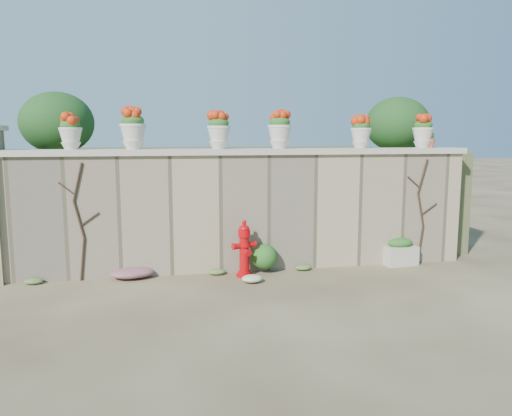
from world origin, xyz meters
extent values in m
plane|color=#493B24|center=(0.00, 0.00, 0.00)|extent=(80.00, 80.00, 0.00)
cube|color=#998966|center=(0.00, 1.80, 1.00)|extent=(8.00, 0.40, 2.00)
cube|color=beige|center=(0.00, 1.80, 2.05)|extent=(8.10, 0.52, 0.10)
cube|color=#384C23|center=(0.00, 5.00, 1.00)|extent=(9.00, 6.00, 2.00)
ellipsoid|color=#143814|center=(-3.20, 3.00, 2.55)|extent=(1.30, 1.30, 1.10)
ellipsoid|color=#143814|center=(3.40, 3.00, 2.55)|extent=(1.30, 1.30, 1.10)
cylinder|color=black|center=(-2.66, 1.58, 0.35)|extent=(0.12, 0.04, 0.70)
cylinder|color=black|center=(-2.69, 1.58, 1.00)|extent=(0.17, 0.04, 0.61)
cylinder|color=black|center=(-2.67, 1.58, 1.60)|extent=(0.18, 0.04, 0.61)
cylinder|color=black|center=(-2.52, 1.58, 1.00)|extent=(0.30, 0.02, 0.22)
cylinder|color=black|center=(-2.85, 1.58, 1.50)|extent=(0.25, 0.02, 0.21)
cylinder|color=black|center=(3.24, 1.58, 0.35)|extent=(0.12, 0.04, 0.70)
cylinder|color=black|center=(3.22, 1.58, 1.00)|extent=(0.17, 0.04, 0.61)
cylinder|color=black|center=(3.23, 1.58, 1.60)|extent=(0.18, 0.04, 0.61)
cylinder|color=black|center=(3.38, 1.58, 1.00)|extent=(0.30, 0.02, 0.22)
cylinder|color=black|center=(3.05, 1.58, 1.50)|extent=(0.25, 0.02, 0.21)
cylinder|color=#B5060B|center=(-0.07, 1.32, 0.02)|extent=(0.27, 0.27, 0.05)
cylinder|color=#B5060B|center=(-0.07, 1.32, 0.38)|extent=(0.16, 0.16, 0.59)
cylinder|color=#B5060B|center=(-0.07, 1.32, 0.53)|extent=(0.20, 0.20, 0.04)
cylinder|color=#B5060B|center=(-0.07, 1.32, 0.73)|extent=(0.20, 0.20, 0.11)
ellipsoid|color=#B5060B|center=(-0.07, 1.32, 0.82)|extent=(0.18, 0.18, 0.13)
cylinder|color=#B5060B|center=(-0.07, 1.32, 0.90)|extent=(0.07, 0.07, 0.10)
cylinder|color=#B5060B|center=(-0.19, 1.28, 0.53)|extent=(0.16, 0.13, 0.10)
cylinder|color=#B5060B|center=(0.06, 1.36, 0.53)|extent=(0.16, 0.13, 0.10)
cylinder|color=#B5060B|center=(-0.04, 1.22, 0.43)|extent=(0.11, 0.12, 0.09)
cube|color=beige|center=(2.83, 1.55, 0.17)|extent=(0.62, 0.41, 0.34)
ellipsoid|color=#1E5119|center=(2.83, 1.55, 0.40)|extent=(0.48, 0.32, 0.18)
ellipsoid|color=#1E5119|center=(0.34, 1.52, 0.32)|extent=(0.67, 0.60, 0.63)
ellipsoid|color=#B22374|center=(-1.85, 1.55, 0.11)|extent=(0.83, 0.55, 0.22)
ellipsoid|color=white|center=(0.01, 0.89, 0.08)|extent=(0.44, 0.35, 0.16)
ellipsoid|color=#1E5119|center=(-2.78, 1.80, 2.49)|extent=(0.31, 0.31, 0.19)
ellipsoid|color=red|center=(-2.78, 1.80, 2.57)|extent=(0.27, 0.27, 0.19)
ellipsoid|color=#1E5119|center=(-1.81, 1.80, 2.55)|extent=(0.36, 0.36, 0.22)
ellipsoid|color=red|center=(-1.81, 1.80, 2.65)|extent=(0.32, 0.32, 0.23)
ellipsoid|color=#1E5119|center=(-0.41, 1.80, 2.53)|extent=(0.34, 0.34, 0.20)
ellipsoid|color=red|center=(-0.41, 1.80, 2.61)|extent=(0.30, 0.30, 0.21)
ellipsoid|color=#1E5119|center=(0.64, 1.80, 2.55)|extent=(0.36, 0.36, 0.21)
ellipsoid|color=red|center=(0.64, 1.80, 2.63)|extent=(0.31, 0.31, 0.22)
ellipsoid|color=#1E5119|center=(2.12, 1.80, 2.49)|extent=(0.32, 0.32, 0.19)
ellipsoid|color=red|center=(2.12, 1.80, 2.57)|extent=(0.28, 0.28, 0.20)
ellipsoid|color=#1E5119|center=(3.31, 1.80, 2.51)|extent=(0.32, 0.32, 0.19)
ellipsoid|color=red|center=(3.31, 1.80, 2.59)|extent=(0.28, 0.28, 0.20)
ellipsoid|color=#1E5119|center=(3.43, 1.80, 2.31)|extent=(0.19, 0.19, 0.13)
camera|label=1|loc=(-1.38, -6.62, 2.32)|focal=35.00mm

